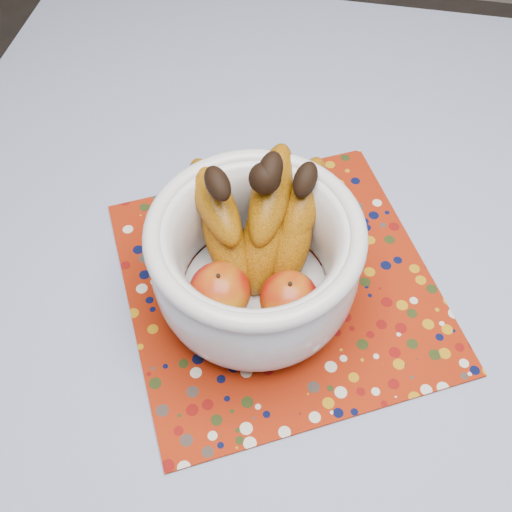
# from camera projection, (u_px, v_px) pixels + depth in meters

# --- Properties ---
(table) EXTENTS (1.20, 1.20, 0.75)m
(table) POSITION_uv_depth(u_px,v_px,m) (343.00, 321.00, 0.86)
(table) COLOR brown
(table) RESTS_ON ground
(tablecloth) EXTENTS (1.32, 1.32, 0.01)m
(tablecloth) POSITION_uv_depth(u_px,v_px,m) (351.00, 291.00, 0.79)
(tablecloth) COLOR slate
(tablecloth) RESTS_ON table
(placemat) EXTENTS (0.53, 0.53, 0.00)m
(placemat) POSITION_uv_depth(u_px,v_px,m) (280.00, 284.00, 0.79)
(placemat) COLOR maroon
(placemat) RESTS_ON tablecloth
(fruit_bowl) EXTENTS (0.27, 0.27, 0.20)m
(fruit_bowl) POSITION_uv_depth(u_px,v_px,m) (256.00, 249.00, 0.71)
(fruit_bowl) COLOR silver
(fruit_bowl) RESTS_ON placemat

